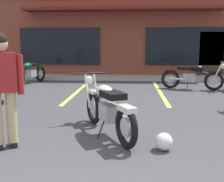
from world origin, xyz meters
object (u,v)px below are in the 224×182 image
(motorcycle_foreground_classic, at_px, (107,107))
(motorcycle_black_cruiser, at_px, (192,76))
(motorcycle_green_cafe_racer, at_px, (30,72))
(helmet_on_pavement, at_px, (164,142))
(person_in_black_shirt, at_px, (2,84))

(motorcycle_foreground_classic, height_order, motorcycle_black_cruiser, same)
(motorcycle_foreground_classic, distance_m, motorcycle_black_cruiser, 5.61)
(motorcycle_green_cafe_racer, relative_size, helmet_on_pavement, 7.97)
(person_in_black_shirt, distance_m, helmet_on_pavement, 2.46)
(motorcycle_foreground_classic, distance_m, person_in_black_shirt, 1.70)
(motorcycle_black_cruiser, height_order, motorcycle_green_cafe_racer, same)
(motorcycle_black_cruiser, bearing_deg, motorcycle_green_cafe_racer, 169.96)
(person_in_black_shirt, bearing_deg, helmet_on_pavement, 1.69)
(motorcycle_foreground_classic, relative_size, motorcycle_green_cafe_racer, 0.94)
(motorcycle_black_cruiser, bearing_deg, person_in_black_shirt, -124.10)
(motorcycle_foreground_classic, relative_size, person_in_black_shirt, 1.16)
(person_in_black_shirt, bearing_deg, motorcycle_green_cafe_racer, 107.31)
(motorcycle_foreground_classic, xyz_separation_m, motorcycle_black_cruiser, (2.49, 5.03, 0.00))
(motorcycle_foreground_classic, bearing_deg, motorcycle_black_cruiser, 63.61)
(motorcycle_green_cafe_racer, bearing_deg, motorcycle_black_cruiser, -10.04)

